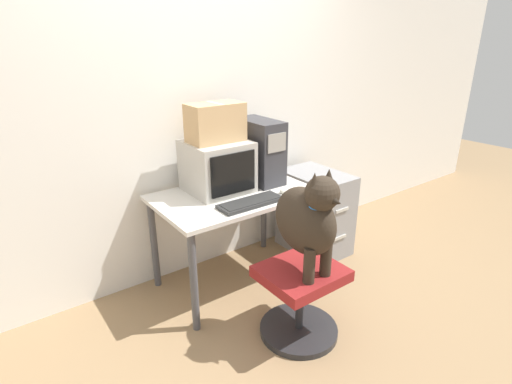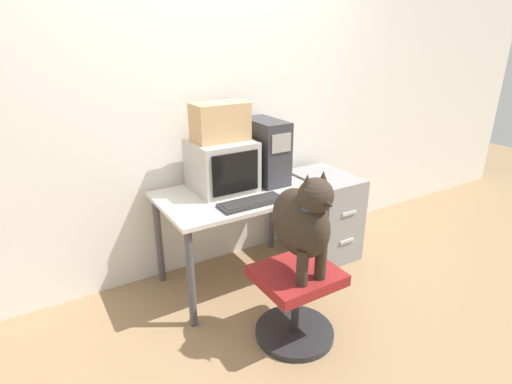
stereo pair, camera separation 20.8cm
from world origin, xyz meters
The scene contains 11 objects.
ground_plane centered at (0.00, 0.00, 0.00)m, with size 12.00×12.00×0.00m, color #937551.
wall_back centered at (0.00, 0.78, 1.30)m, with size 8.00×0.05×2.60m.
desk centered at (0.00, 0.36, 0.64)m, with size 1.12×0.72×0.73m.
crt_monitor centered at (-0.06, 0.48, 0.92)m, with size 0.43×0.43×0.37m.
pc_tower centered at (0.31, 0.47, 0.97)m, with size 0.21×0.43×0.48m.
keyboard centered at (-0.02, 0.12, 0.75)m, with size 0.46×0.16×0.03m.
computer_mouse centered at (0.29, 0.15, 0.75)m, with size 0.06×0.05×0.04m.
office_chair centered at (0.00, -0.37, 0.27)m, with size 0.50×0.50×0.48m.
dog centered at (0.00, -0.41, 0.82)m, with size 0.24×0.48×0.65m.
filing_cabinet centered at (0.85, 0.38, 0.35)m, with size 0.41×0.60×0.71m.
cardboard_box centered at (-0.06, 0.49, 1.23)m, with size 0.38×0.22×0.27m.
Camera 1 is at (-1.46, -1.88, 1.78)m, focal length 28.00 mm.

